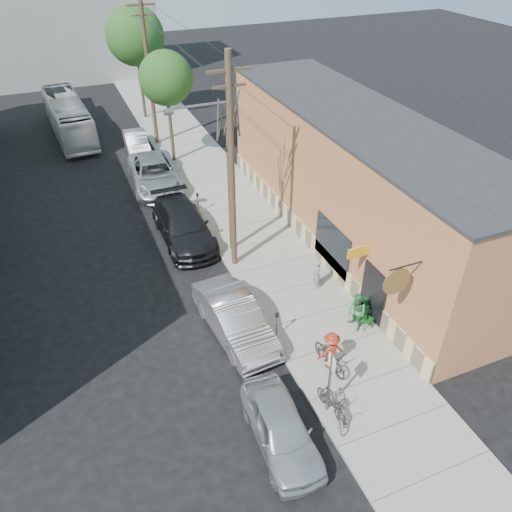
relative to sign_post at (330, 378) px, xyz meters
name	(u,v)px	position (x,y,z in m)	size (l,w,h in m)	color
ground	(220,344)	(-2.35, 4.58, -1.83)	(120.00, 120.00, 0.00)	black
sidewalk	(227,201)	(1.90, 15.58, -1.76)	(4.50, 58.00, 0.15)	gray
cafe_building	(355,181)	(6.64, 9.57, 1.47)	(6.60, 20.20, 6.61)	#B76F44
end_cap_building	(54,13)	(-4.35, 46.58, 4.17)	(18.00, 8.00, 12.00)	#9B9B96
sign_post	(330,378)	(0.00, 0.00, 0.00)	(0.07, 0.45, 2.80)	slate
parking_meter_near	(277,321)	(-0.10, 3.98, -0.85)	(0.14, 0.14, 1.24)	slate
parking_meter_far	(198,200)	(-0.10, 14.77, -0.85)	(0.14, 0.14, 1.24)	slate
utility_pole_near	(230,165)	(0.04, 9.43, 3.58)	(3.57, 0.28, 10.00)	#503A28
utility_pole_far	(149,70)	(0.10, 25.81, 3.51)	(1.80, 0.28, 10.00)	#503A28
tree_bare	(230,194)	(0.45, 10.70, 1.44)	(0.24, 0.24, 6.25)	#44392C
tree_leafy_mid	(166,78)	(0.45, 22.31, 3.81)	(3.40, 3.40, 7.21)	#44392C
tree_leafy_far	(135,36)	(0.45, 31.49, 4.57)	(4.41, 4.41, 8.47)	#44392C
patio_chair_a	(364,308)	(3.85, 3.67, -1.24)	(0.50, 0.50, 0.88)	#134518
patio_chair_b	(366,319)	(3.57, 3.07, -1.24)	(0.50, 0.50, 0.88)	#134518
patron_grey	(317,274)	(2.88, 6.18, -0.93)	(0.55, 0.36, 1.50)	gray
patron_green	(357,312)	(3.11, 3.19, -0.81)	(0.85, 0.66, 1.74)	#307A3C
cyclist	(331,351)	(1.10, 1.74, -0.86)	(1.07, 0.61, 1.65)	maroon
cyclist_bike	(330,357)	(1.10, 1.74, -1.18)	(0.66, 1.91, 1.00)	black
parked_bike_a	(332,403)	(0.11, -0.13, -1.19)	(0.47, 1.65, 0.99)	black
parked_bike_b	(340,410)	(0.23, -0.49, -1.23)	(0.60, 1.72, 0.90)	slate
car_0	(281,428)	(-1.96, -0.45, -1.10)	(1.72, 4.29, 1.46)	#B3B8BC
car_1	(235,318)	(-1.55, 4.92, -0.99)	(1.78, 5.11, 1.68)	#9F9FA6
car_2	(183,225)	(-1.55, 12.63, -0.97)	(2.42, 5.94, 1.72)	black
car_3	(155,174)	(-1.55, 19.17, -0.98)	(2.84, 6.15, 1.71)	#AFB3B7
car_4	(137,143)	(-1.55, 24.89, -1.13)	(1.49, 4.29, 1.41)	#B1B3BA
bus	(68,117)	(-5.57, 30.00, -0.41)	(2.38, 10.18, 2.84)	white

